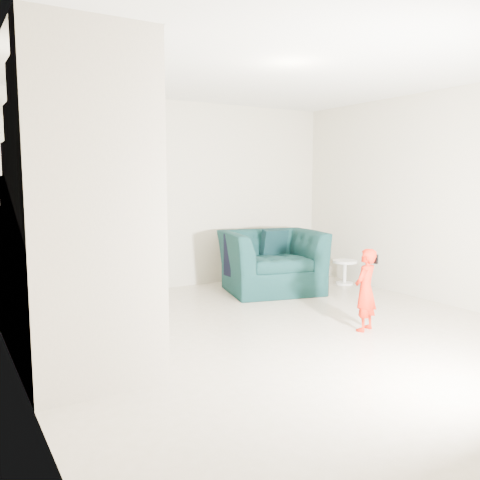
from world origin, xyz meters
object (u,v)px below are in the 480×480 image
toddler (365,290)px  staircase (70,252)px  armchair (271,261)px  side_table (345,268)px

toddler → staircase: staircase is taller
armchair → side_table: size_ratio=3.61×
staircase → armchair: bearing=22.6°
armchair → staircase: (-3.03, -1.26, 0.52)m
armchair → toddler: bearing=-82.2°
armchair → side_table: bearing=5.4°
toddler → side_table: size_ratio=2.38×
armchair → toddler: (-0.22, -2.07, 0.01)m
toddler → staircase: (-2.81, 0.81, 0.51)m
armchair → side_table: 1.25m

